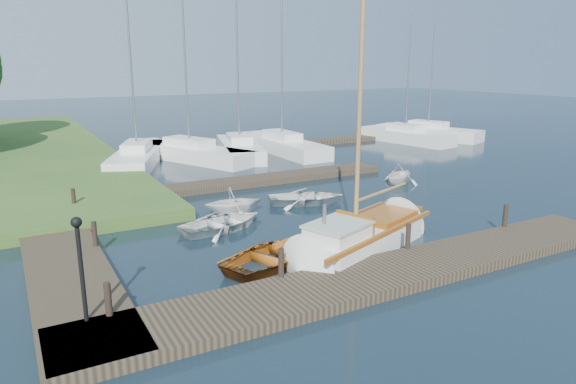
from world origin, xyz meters
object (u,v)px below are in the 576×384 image
dinghy (274,252)px  marina_boat_3 (282,144)px  marina_boat_0 (138,156)px  mooring_post_3 (505,216)px  mooring_post_0 (108,299)px  tender_d (400,172)px  marina_boat_2 (240,147)px  tender_b (233,200)px  tender_c (306,196)px  marina_boat_6 (405,135)px  sailboat (361,238)px  lamp_post (80,255)px  mooring_post_1 (281,263)px  tender_a (222,220)px  marina_boat_7 (428,131)px  mooring_post_2 (408,236)px  marina_boat_1 (189,151)px  mooring_post_4 (95,234)px  mooring_post_5 (74,198)px

dinghy → marina_boat_3: size_ratio=0.29×
marina_boat_0 → mooring_post_3: bearing=-134.0°
mooring_post_0 → tender_d: (15.60, 7.95, -0.11)m
mooring_post_3 → marina_boat_2: size_ratio=0.07×
tender_b → marina_boat_3: size_ratio=0.19×
mooring_post_0 → tender_c: bearing=36.4°
marina_boat_3 → marina_boat_6: size_ratio=1.30×
dinghy → tender_c: (4.44, 5.45, -0.03)m
sailboat → marina_boat_2: (3.52, 17.78, 0.23)m
sailboat → marina_boat_0: bearing=79.0°
mooring_post_3 → dinghy: 8.54m
lamp_post → marina_boat_3: (15.43, 19.18, -1.30)m
mooring_post_1 → sailboat: (3.74, 1.37, -0.36)m
mooring_post_0 → tender_a: mooring_post_0 is taller
marina_boat_2 → marina_boat_0: bearing=104.3°
lamp_post → marina_boat_7: (28.80, 19.13, -1.29)m
lamp_post → tender_c: (10.05, 7.04, -1.53)m
mooring_post_1 → mooring_post_2: bearing=0.0°
mooring_post_3 → marina_boat_6: (11.78, 18.45, -0.14)m
dinghy → marina_boat_6: (20.17, 16.86, 0.19)m
tender_b → marina_boat_1: marina_boat_1 is taller
marina_boat_2 → marina_boat_6: marina_boat_2 is taller
mooring_post_2 → lamp_post: 9.57m
lamp_post → tender_c: bearing=35.0°
dinghy → lamp_post: bearing=84.3°
mooring_post_2 → marina_boat_7: (19.30, 19.13, -0.12)m
mooring_post_0 → mooring_post_4: same height
mooring_post_5 → marina_boat_6: 26.19m
tender_b → tender_a: bearing=151.6°
mooring_post_5 → tender_a: mooring_post_5 is taller
marina_boat_6 → marina_boat_2: bearing=77.0°
tender_a → marina_boat_0: bearing=-12.3°
tender_c → mooring_post_0: bearing=147.2°
mooring_post_1 → mooring_post_5: 10.77m
mooring_post_2 → lamp_post: lamp_post is taller
mooring_post_4 → sailboat: bearing=-25.1°
mooring_post_1 → marina_boat_2: (7.26, 19.16, -0.13)m
lamp_post → marina_boat_1: 21.31m
dinghy → marina_boat_0: (0.09, 17.74, 0.19)m
tender_b → marina_boat_7: (22.19, 12.13, -0.03)m
sailboat → marina_boat_3: (6.69, 17.80, 0.23)m
sailboat → marina_boat_6: (17.05, 17.08, 0.21)m
marina_boat_7 → tender_b: bearing=98.6°
mooring_post_1 → mooring_post_5: bearing=111.8°
mooring_post_2 → marina_boat_7: 27.18m
mooring_post_5 → dinghy: mooring_post_5 is taller
mooring_post_3 → tender_a: 10.11m
mooring_post_2 → marina_boat_3: size_ratio=0.07×
mooring_post_1 → mooring_post_2: (4.50, 0.00, 0.00)m
mooring_post_3 → mooring_post_4: bearing=159.0°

